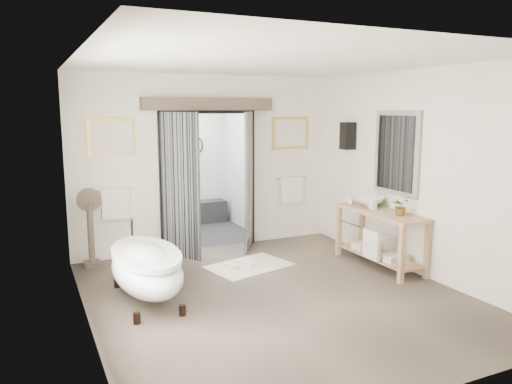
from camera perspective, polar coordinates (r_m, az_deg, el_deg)
ground_plane at (r=6.47m, az=2.30°, el=-11.80°), size 5.00×5.00×0.00m
room_shell at (r=5.93m, az=2.63°, el=4.74°), size 4.52×5.02×2.91m
shower_room at (r=9.85m, az=-8.39°, el=1.00°), size 2.22×2.01×2.51m
back_wall_dressing at (r=8.19m, az=-5.11°, el=3.98°), size 3.82×0.75×2.52m
clawfoot_tub at (r=6.33m, az=-12.43°, el=-8.44°), size 0.79×1.77×0.87m
vanity at (r=7.69m, az=13.91°, el=-4.65°), size 0.57×1.60×0.85m
pedestal_mirror at (r=7.83m, az=-18.37°, el=-4.52°), size 0.35×0.23×1.20m
rug at (r=7.60m, az=-0.80°, el=-8.44°), size 1.36×1.07×0.01m
slippers at (r=7.56m, az=-1.94°, el=-8.26°), size 0.46×0.30×0.05m
basin at (r=7.87m, az=12.87°, el=-1.12°), size 0.59×0.59×0.16m
plant at (r=7.37m, az=16.20°, el=-1.53°), size 0.27×0.25×0.27m
soap_bottle_a at (r=7.66m, az=13.25°, el=-1.31°), size 0.09×0.09×0.19m
soap_bottle_b at (r=8.04m, az=10.72°, el=-0.78°), size 0.17×0.17×0.17m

